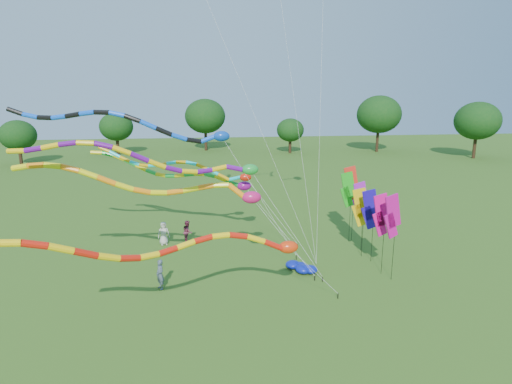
{
  "coord_description": "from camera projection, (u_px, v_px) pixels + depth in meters",
  "views": [
    {
      "loc": [
        -4.15,
        -18.83,
        10.14
      ],
      "look_at": [
        -1.11,
        3.81,
        4.8
      ],
      "focal_mm": 30.0,
      "sensor_mm": 36.0,
      "label": 1
    }
  ],
  "objects": [
    {
      "name": "ground",
      "position": [
        289.0,
        304.0,
        21.02
      ],
      "size": [
        160.0,
        160.0,
        0.0
      ],
      "primitive_type": "plane",
      "color": "#2D5717",
      "rests_on": "ground"
    },
    {
      "name": "banner_pole_red",
      "position": [
        351.0,
        184.0,
        29.09
      ],
      "size": [
        1.16,
        0.08,
        5.32
      ],
      "rotation": [
        0.0,
        0.0,
        0.0
      ],
      "color": "black",
      "rests_on": "ground"
    },
    {
      "name": "tube_kite_purple",
      "position": [
        166.0,
        161.0,
        19.99
      ],
      "size": [
        14.59,
        1.67,
        8.68
      ],
      "rotation": [
        0.0,
        0.0,
        0.09
      ],
      "color": "black",
      "rests_on": "ground"
    },
    {
      "name": "person_b",
      "position": [
        160.0,
        274.0,
        22.43
      ],
      "size": [
        0.63,
        0.71,
        1.62
      ],
      "primitive_type": "imported",
      "rotation": [
        0.0,
        0.0,
        -1.04
      ],
      "color": "#434F5D",
      "rests_on": "ground"
    },
    {
      "name": "tube_kite_orange",
      "position": [
        170.0,
        187.0,
        21.65
      ],
      "size": [
        14.84,
        1.11,
        7.44
      ],
      "rotation": [
        0.0,
        0.0,
        -0.05
      ],
      "color": "black",
      "rests_on": "ground"
    },
    {
      "name": "banner_pole_magenta_b",
      "position": [
        381.0,
        215.0,
        23.66
      ],
      "size": [
        1.16,
        0.25,
        4.77
      ],
      "rotation": [
        0.0,
        0.0,
        0.15
      ],
      "color": "black",
      "rests_on": "ground"
    },
    {
      "name": "banner_pole_orange",
      "position": [
        360.0,
        207.0,
        26.38
      ],
      "size": [
        1.16,
        0.18,
        4.47
      ],
      "rotation": [
        0.0,
        0.0,
        -0.08
      ],
      "color": "black",
      "rests_on": "ground"
    },
    {
      "name": "banner_pole_green",
      "position": [
        348.0,
        190.0,
        28.92
      ],
      "size": [
        1.16,
        0.14,
        4.97
      ],
      "rotation": [
        0.0,
        0.0,
        0.05
      ],
      "color": "black",
      "rests_on": "ground"
    },
    {
      "name": "person_c",
      "position": [
        188.0,
        232.0,
        29.31
      ],
      "size": [
        0.66,
        0.82,
        1.6
      ],
      "primitive_type": "imported",
      "rotation": [
        0.0,
        0.0,
        1.64
      ],
      "color": "#7D2D44",
      "rests_on": "ground"
    },
    {
      "name": "tree_ring",
      "position": [
        359.0,
        200.0,
        19.21
      ],
      "size": [
        119.34,
        118.59,
        9.49
      ],
      "color": "#382314",
      "rests_on": "ground"
    },
    {
      "name": "tube_kite_red",
      "position": [
        200.0,
        247.0,
        17.67
      ],
      "size": [
        13.2,
        4.94,
        6.04
      ],
      "rotation": [
        0.0,
        0.0,
        0.31
      ],
      "color": "black",
      "rests_on": "ground"
    },
    {
      "name": "tube_kite_blue",
      "position": [
        144.0,
        127.0,
        23.77
      ],
      "size": [
        15.93,
        1.58,
        9.88
      ],
      "rotation": [
        0.0,
        0.0,
        -0.04
      ],
      "color": "black",
      "rests_on": "ground"
    },
    {
      "name": "banner_pole_magenta_a",
      "position": [
        392.0,
        216.0,
        22.78
      ],
      "size": [
        1.14,
        0.39,
        4.95
      ],
      "rotation": [
        0.0,
        0.0,
        0.27
      ],
      "color": "black",
      "rests_on": "ground"
    },
    {
      "name": "tube_kite_green",
      "position": [
        188.0,
        175.0,
        29.04
      ],
      "size": [
        13.24,
        4.18,
        6.75
      ],
      "rotation": [
        0.0,
        0.0,
        -0.29
      ],
      "color": "black",
      "rests_on": "ground"
    },
    {
      "name": "banner_pole_blue_b",
      "position": [
        370.0,
        209.0,
        25.53
      ],
      "size": [
        1.16,
        0.13,
        4.57
      ],
      "rotation": [
        0.0,
        0.0,
        -0.04
      ],
      "color": "black",
      "rests_on": "ground"
    },
    {
      "name": "person_a",
      "position": [
        164.0,
        233.0,
        29.0
      ],
      "size": [
        0.88,
        0.67,
        1.6
      ],
      "primitive_type": "imported",
      "rotation": [
        0.0,
        0.0,
        0.23
      ],
      "color": "#BBB7A9",
      "rests_on": "ground"
    },
    {
      "name": "blue_nylon_heap",
      "position": [
        299.0,
        268.0,
        24.73
      ],
      "size": [
        1.16,
        1.43,
        0.51
      ],
      "color": "#0C1A9C",
      "rests_on": "ground"
    },
    {
      "name": "tube_kite_cyan",
      "position": [
        189.0,
        168.0,
        27.97
      ],
      "size": [
        12.78,
        3.44,
        7.1
      ],
      "rotation": [
        0.0,
        0.0,
        -0.22
      ],
      "color": "black",
      "rests_on": "ground"
    },
    {
      "name": "banner_pole_violet",
      "position": [
        360.0,
        201.0,
        27.2
      ],
      "size": [
        1.16,
        0.27,
        4.67
      ],
      "rotation": [
        0.0,
        0.0,
        0.16
      ],
      "color": "black",
      "rests_on": "ground"
    }
  ]
}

